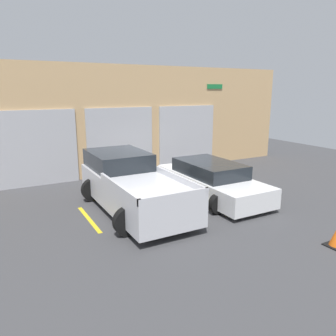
{
  "coord_description": "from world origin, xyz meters",
  "views": [
    {
      "loc": [
        -5.19,
        -10.4,
        3.67
      ],
      "look_at": [
        0.0,
        -0.96,
        1.1
      ],
      "focal_mm": 35.0,
      "sensor_mm": 36.0,
      "label": 1
    }
  ],
  "objects": [
    {
      "name": "shophouse_building",
      "position": [
        -0.01,
        3.29,
        2.33
      ],
      "size": [
        17.37,
        0.68,
        4.73
      ],
      "color": "tan",
      "rests_on": "ground"
    },
    {
      "name": "parking_stripe_left",
      "position": [
        0.0,
        -1.46,
        0.0
      ],
      "size": [
        0.12,
        2.2,
        0.01
      ],
      "primitive_type": "cube",
      "color": "gold",
      "rests_on": "ground"
    },
    {
      "name": "parking_stripe_far_left",
      "position": [
        -2.9,
        -1.46,
        0.0
      ],
      "size": [
        0.12,
        2.2,
        0.01
      ],
      "primitive_type": "cube",
      "color": "gold",
      "rests_on": "ground"
    },
    {
      "name": "pickup_truck",
      "position": [
        -1.45,
        -1.2,
        0.79
      ],
      "size": [
        2.49,
        5.04,
        1.65
      ],
      "color": "silver",
      "rests_on": "ground"
    },
    {
      "name": "parking_stripe_centre",
      "position": [
        2.9,
        -1.46,
        0.0
      ],
      "size": [
        0.12,
        2.2,
        0.01
      ],
      "primitive_type": "cube",
      "color": "gold",
      "rests_on": "ground"
    },
    {
      "name": "sedan_white",
      "position": [
        1.45,
        -1.43,
        0.59
      ],
      "size": [
        2.2,
        4.69,
        1.24
      ],
      "color": "white",
      "rests_on": "ground"
    },
    {
      "name": "ground_plane",
      "position": [
        0.0,
        0.0,
        0.0
      ],
      "size": [
        28.0,
        28.0,
        0.0
      ],
      "primitive_type": "plane",
      "color": "#3D3D3F"
    }
  ]
}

